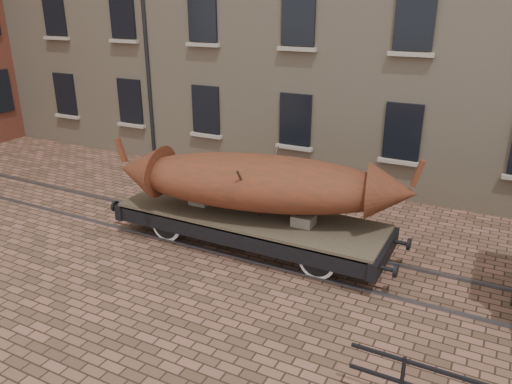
% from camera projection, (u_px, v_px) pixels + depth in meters
% --- Properties ---
extents(ground, '(90.00, 90.00, 0.00)m').
position_uv_depth(ground, '(308.00, 260.00, 12.08)').
color(ground, '#513928').
extents(rail_track, '(30.00, 1.52, 0.06)m').
position_uv_depth(rail_track, '(308.00, 259.00, 12.07)').
color(rail_track, '#59595E').
rests_on(rail_track, ground).
extents(flatcar_wagon, '(7.66, 2.08, 1.16)m').
position_uv_depth(flatcar_wagon, '(250.00, 220.00, 12.50)').
color(flatcar_wagon, brown).
rests_on(flatcar_wagon, ground).
extents(iron_boat, '(7.44, 3.42, 1.75)m').
position_uv_depth(iron_boat, '(259.00, 182.00, 12.01)').
color(iron_boat, maroon).
rests_on(iron_boat, flatcar_wagon).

